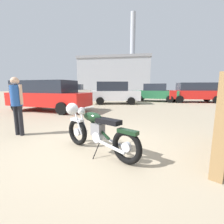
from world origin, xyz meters
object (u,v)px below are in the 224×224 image
Objects in this scene: dark_sedan_left at (74,91)px; blue_hatchback_right at (114,93)px; vintage_motorcycle at (96,130)px; white_estate_far at (155,93)px; bystander at (17,100)px; silver_sedan_mid at (47,95)px; pale_sedan_back at (196,92)px.

dark_sedan_left is 7.56m from blue_hatchback_right.
vintage_motorcycle is 0.41× the size of white_estate_far.
bystander is 0.40× the size of blue_hatchback_right.
vintage_motorcycle is 0.38× the size of silver_sedan_mid.
white_estate_far reaches higher than bystander.
pale_sedan_back reaches higher than dark_sedan_left.
bystander is 12.49m from white_estate_far.
vintage_motorcycle is 1.11× the size of bystander.
white_estate_far is at bearing 27.95° from blue_hatchback_right.
bystander is 0.37× the size of white_estate_far.
pale_sedan_back is at bearing -25.91° from bystander.
dark_sedan_left is at bearing 113.22° from silver_sedan_mid.
pale_sedan_back is 0.97× the size of silver_sedan_mid.
pale_sedan_back is 1.07× the size of white_estate_far.
vintage_motorcycle is 6.76m from silver_sedan_mid.
silver_sedan_mid reaches higher than dark_sedan_left.
dark_sedan_left is (-4.28, 13.72, -0.18)m from bystander.
white_estate_far is 4.45m from blue_hatchback_right.
pale_sedan_back reaches higher than vintage_motorcycle.
bystander reaches higher than vintage_motorcycle.
silver_sedan_mid is (-1.83, 4.36, -0.08)m from bystander.
vintage_motorcycle is 0.39× the size of pale_sedan_back.
white_estate_far is 9.44m from dark_sedan_left.
vintage_motorcycle is at bearing -93.60° from blue_hatchback_right.
blue_hatchback_right is (1.41, 8.73, -0.10)m from bystander.
blue_hatchback_right is (-7.02, -2.53, -0.02)m from pale_sedan_back.
vintage_motorcycle is 0.45× the size of blue_hatchback_right.
bystander is at bearing -109.42° from blue_hatchback_right.
vintage_motorcycle is 12.51m from white_estate_far.
dark_sedan_left is at bearing -3.12° from white_estate_far.
bystander is 14.37m from dark_sedan_left.
silver_sedan_mid is at bearing -136.80° from blue_hatchback_right.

